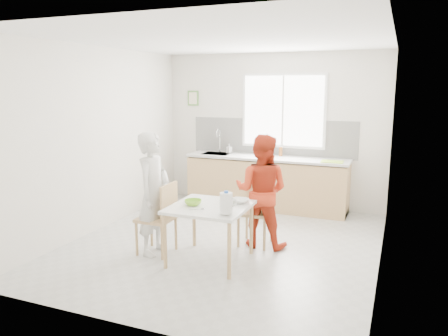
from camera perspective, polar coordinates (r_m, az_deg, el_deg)
The scene contains 21 objects.
ground at distance 6.07m, azimuth 0.09°, elevation -9.88°, with size 4.50×4.50×0.00m, color #B7B7B2.
room_shell at distance 5.70m, azimuth 0.09°, elevation 5.79°, with size 4.50×4.50×4.50m.
window at distance 7.75m, azimuth 7.74°, elevation 7.41°, with size 1.50×0.06×1.30m.
backsplash at distance 7.85m, azimuth 6.26°, elevation 4.00°, with size 3.00×0.02×0.65m, color white.
picture_frame at distance 8.36m, azimuth -4.06°, elevation 9.08°, with size 0.22×0.03×0.28m.
kitchen_counter at distance 7.72m, azimuth 5.51°, elevation -2.18°, with size 2.84×0.64×1.37m.
dining_table at distance 5.32m, azimuth -1.87°, elevation -5.69°, with size 0.93×0.93×0.71m.
chair_left at distance 5.64m, azimuth -8.26°, elevation -6.11°, with size 0.44×0.44×0.93m.
chair_far at distance 5.98m, azimuth 4.33°, elevation -5.14°, with size 0.43×0.43×0.91m.
person_white at distance 5.62m, azimuth -9.18°, elevation -3.31°, with size 0.57×0.38×1.57m, color silver.
person_red at distance 5.82m, azimuth 4.91°, elevation -3.01°, with size 0.74×0.57×1.51m, color red.
bowl_green at distance 5.33m, azimuth -4.07°, elevation -4.51°, with size 0.21×0.21×0.07m, color #80C62D.
bowl_white at distance 5.41m, azimuth 2.10°, elevation -4.31°, with size 0.21×0.21×0.05m, color white.
milk_jug at distance 4.90m, azimuth 0.33°, elevation -4.57°, with size 0.20×0.15×0.26m.
green_box at distance 5.50m, azimuth 0.23°, elevation -3.85°, with size 0.10×0.10×0.09m, color #6DBB2B.
spoon at distance 5.13m, azimuth -3.66°, elevation -5.35°, with size 0.01×0.01×0.16m, color #A5A5AA.
cutting_board at distance 7.26m, azimuth 13.95°, elevation 0.82°, with size 0.35×0.25×0.01m, color #A2D330.
wine_bottle_a at distance 7.66m, azimuth 5.63°, elevation 2.75°, with size 0.07×0.07×0.32m, color black.
wine_bottle_b at distance 7.67m, azimuth 5.48°, elevation 2.69°, with size 0.07×0.07×0.30m, color black.
jar_amber at distance 7.69m, azimuth 7.42°, elevation 2.14°, with size 0.06×0.06×0.16m, color brown.
soap_bottle at distance 7.98m, azimuth 0.68°, elevation 2.58°, with size 0.08×0.08×0.17m, color #999999.
Camera 1 is at (2.13, -5.26, 2.13)m, focal length 35.00 mm.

